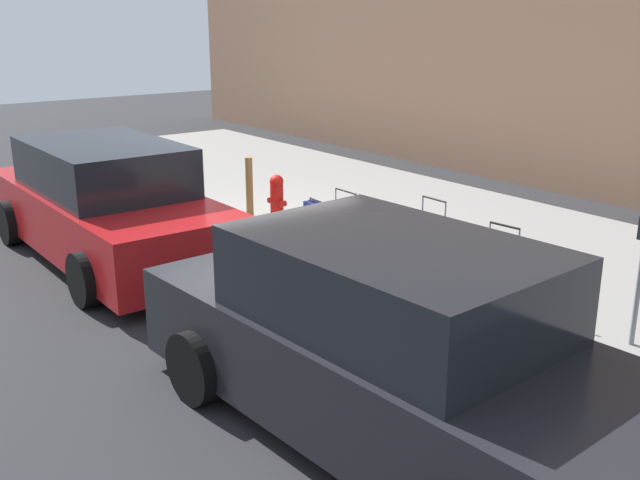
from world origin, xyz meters
name	(u,v)px	position (x,y,z in m)	size (l,w,h in m)	color
ground_plane	(241,245)	(0.00, 0.00, 0.00)	(40.00, 40.00, 0.00)	#28282B
sidewalk_curb	(372,213)	(0.00, -2.50, 0.07)	(18.00, 5.00, 0.14)	gray
suitcase_silver_0	(501,277)	(-4.01, -0.80, 0.48)	(0.44, 0.26, 0.93)	#9EA0A8
suitcase_maroon_1	(464,266)	(-3.47, -0.81, 0.46)	(0.39, 0.24, 0.69)	maroon
suitcase_teal_2	(432,252)	(-2.93, -0.85, 0.48)	(0.45, 0.21, 1.00)	#0F606B
suitcase_black_3	(401,245)	(-2.39, -0.86, 0.43)	(0.40, 0.29, 0.64)	black
suitcase_red_4	(370,238)	(-1.89, -0.79, 0.40)	(0.38, 0.26, 0.72)	red
suitcase_olive_5	(345,227)	(-1.32, -0.85, 0.42)	(0.51, 0.25, 0.79)	#59601E
suitcase_navy_6	(316,220)	(-0.74, -0.79, 0.39)	(0.41, 0.23, 0.56)	navy
fire_hydrant	(277,198)	(0.26, -0.80, 0.53)	(0.39, 0.21, 0.74)	red
bollard_post	(249,187)	(0.79, -0.65, 0.61)	(0.11, 0.11, 0.94)	brown
parked_car_charcoal_0	(391,347)	(-5.00, 1.73, 0.75)	(4.69, 2.14, 1.61)	black
parked_car_red_1	(107,205)	(0.55, 1.73, 0.74)	(4.79, 2.01, 1.58)	#AD1619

